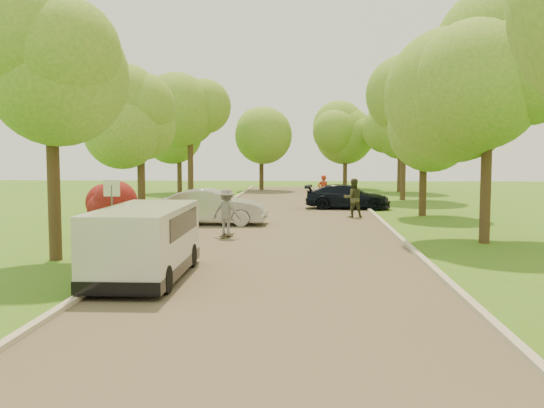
% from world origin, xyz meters
% --- Properties ---
extents(ground, '(100.00, 100.00, 0.00)m').
position_xyz_m(ground, '(0.00, 0.00, 0.00)').
color(ground, '#466E1A').
rests_on(ground, ground).
extents(road, '(8.00, 60.00, 0.01)m').
position_xyz_m(road, '(0.00, 8.00, 0.01)').
color(road, '#4C4438').
rests_on(road, ground).
extents(curb_left, '(0.18, 60.00, 0.12)m').
position_xyz_m(curb_left, '(-4.05, 8.00, 0.06)').
color(curb_left, '#B2AD9E').
rests_on(curb_left, ground).
extents(curb_right, '(0.18, 60.00, 0.12)m').
position_xyz_m(curb_right, '(4.05, 8.00, 0.06)').
color(curb_right, '#B2AD9E').
rests_on(curb_right, ground).
extents(street_sign, '(0.55, 0.06, 2.17)m').
position_xyz_m(street_sign, '(-5.80, 4.00, 1.56)').
color(street_sign, '#59595E').
rests_on(street_sign, ground).
extents(red_shrub, '(1.70, 1.70, 1.95)m').
position_xyz_m(red_shrub, '(-6.30, 5.50, 1.10)').
color(red_shrub, '#382619').
rests_on(red_shrub, ground).
extents(tree_l_mida, '(4.71, 4.60, 7.39)m').
position_xyz_m(tree_l_mida, '(-6.30, 1.00, 5.17)').
color(tree_l_mida, '#382619').
rests_on(tree_l_mida, ground).
extents(tree_l_midb, '(4.30, 4.20, 6.62)m').
position_xyz_m(tree_l_midb, '(-6.81, 12.00, 4.59)').
color(tree_l_midb, '#382619').
rests_on(tree_l_midb, ground).
extents(tree_l_far, '(4.92, 4.80, 7.79)m').
position_xyz_m(tree_l_far, '(-6.39, 22.00, 5.47)').
color(tree_l_far, '#382619').
rests_on(tree_l_far, ground).
extents(tree_r_mida, '(5.13, 5.00, 7.95)m').
position_xyz_m(tree_r_mida, '(7.02, 5.00, 5.54)').
color(tree_r_mida, '#382619').
rests_on(tree_r_mida, ground).
extents(tree_r_midb, '(4.51, 4.40, 7.01)m').
position_xyz_m(tree_r_midb, '(6.60, 14.00, 4.88)').
color(tree_r_midb, '#382619').
rests_on(tree_r_midb, ground).
extents(tree_r_far, '(5.33, 5.20, 8.34)m').
position_xyz_m(tree_r_far, '(7.23, 24.00, 5.83)').
color(tree_r_far, '#382619').
rests_on(tree_r_far, ground).
extents(tree_bg_a, '(5.12, 5.00, 7.72)m').
position_xyz_m(tree_bg_a, '(-8.78, 30.00, 5.31)').
color(tree_bg_a, '#382619').
rests_on(tree_bg_a, ground).
extents(tree_bg_b, '(5.12, 5.00, 7.95)m').
position_xyz_m(tree_bg_b, '(8.22, 32.00, 5.54)').
color(tree_bg_b, '#382619').
rests_on(tree_bg_b, ground).
extents(tree_bg_c, '(4.92, 4.80, 7.33)m').
position_xyz_m(tree_bg_c, '(-2.79, 34.00, 5.02)').
color(tree_bg_c, '#382619').
rests_on(tree_bg_c, ground).
extents(tree_bg_d, '(5.12, 5.00, 7.72)m').
position_xyz_m(tree_bg_d, '(4.22, 36.00, 5.31)').
color(tree_bg_d, '#382619').
rests_on(tree_bg_d, ground).
extents(minivan, '(1.91, 4.77, 1.77)m').
position_xyz_m(minivan, '(-3.20, -1.47, 0.94)').
color(minivan, silver).
rests_on(minivan, ground).
extents(silver_sedan, '(4.69, 1.74, 1.53)m').
position_xyz_m(silver_sedan, '(-3.30, 9.75, 0.77)').
color(silver_sedan, '#A8A7AC').
rests_on(silver_sedan, ground).
extents(dark_sedan, '(4.79, 2.29, 1.35)m').
position_xyz_m(dark_sedan, '(2.97, 17.31, 0.67)').
color(dark_sedan, black).
rests_on(dark_sedan, ground).
extents(longboard, '(0.49, 0.90, 0.10)m').
position_xyz_m(longboard, '(-2.16, 5.80, 0.09)').
color(longboard, black).
rests_on(longboard, ground).
extents(skateboarder, '(1.23, 0.92, 1.69)m').
position_xyz_m(skateboarder, '(-2.16, 5.80, 0.95)').
color(skateboarder, slate).
rests_on(skateboarder, longboard).
extents(person_striped, '(0.72, 0.54, 1.78)m').
position_xyz_m(person_striped, '(1.69, 19.44, 0.89)').
color(person_striped, red).
rests_on(person_striped, ground).
extents(person_olive, '(1.00, 0.84, 1.86)m').
position_xyz_m(person_olive, '(2.94, 12.91, 0.93)').
color(person_olive, '#363721').
rests_on(person_olive, ground).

